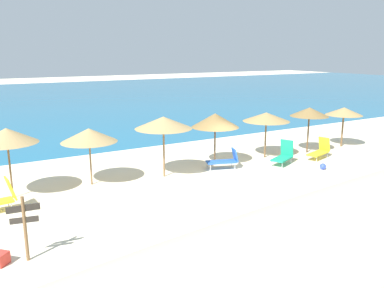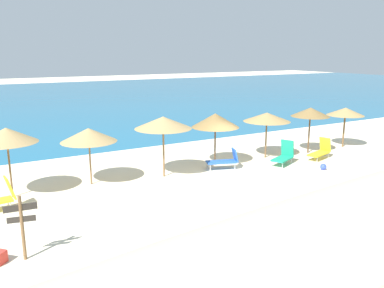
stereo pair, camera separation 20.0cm
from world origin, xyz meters
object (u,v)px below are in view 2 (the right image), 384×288
Objects in this scene: beach_umbrella_3 at (215,120)px; lounge_chair_3 at (225,160)px; beach_umbrella_2 at (163,123)px; beach_umbrella_5 at (310,112)px; lounge_chair_2 at (321,151)px; wooden_signpost at (22,222)px; beach_ball at (323,167)px; beach_umbrella_4 at (267,117)px; beach_umbrella_0 at (6,135)px; lounge_chair_1 at (284,155)px; beach_umbrella_6 at (345,112)px; beach_umbrella_1 at (89,135)px.

lounge_chair_3 is at bearing -89.64° from beach_umbrella_3.
beach_umbrella_2 is at bearing -171.25° from beach_umbrella_3.
beach_umbrella_5 is 2.27m from lounge_chair_2.
wooden_signpost is 5.99× the size of beach_ball.
lounge_chair_2 is at bearing 18.56° from wooden_signpost.
lounge_chair_3 is (-5.47, 0.91, 0.03)m from lounge_chair_2.
beach_umbrella_2 is 6.16m from beach_umbrella_4.
lounge_chair_1 is at bearing -8.07° from beach_umbrella_0.
beach_umbrella_4 is at bearing -1.18° from beach_umbrella_0.
beach_umbrella_2 is 3.09m from beach_umbrella_3.
beach_umbrella_0 is 18.00m from beach_umbrella_6.
lounge_chair_3 reaches higher than beach_ball.
beach_umbrella_1 is at bearing 179.00° from beach_umbrella_3.
lounge_chair_3 is at bearing -176.77° from beach_umbrella_5.
beach_umbrella_0 reaches higher than wooden_signpost.
beach_umbrella_2 is at bearing 157.82° from beach_ball.
beach_umbrella_1 is 0.94× the size of beach_umbrella_3.
beach_umbrella_5 reaches higher than beach_ball.
lounge_chair_2 is (11.67, -1.89, -1.71)m from beach_umbrella_1.
beach_umbrella_2 reaches higher than beach_umbrella_5.
beach_umbrella_4 is at bearing -26.05° from lounge_chair_1.
wooden_signpost is (-18.26, -4.74, -1.02)m from beach_umbrella_6.
lounge_chair_2 is at bearing -80.74° from lounge_chair_3.
beach_umbrella_6 reaches higher than lounge_chair_1.
beach_umbrella_2 is 1.17× the size of beach_umbrella_6.
lounge_chair_2 is at bearing -8.75° from beach_umbrella_2.
beach_ball is (13.54, 1.93, -0.93)m from wooden_signpost.
lounge_chair_1 is at bearing -11.04° from beach_umbrella_2.
beach_umbrella_6 is (2.86, 0.02, -0.18)m from beach_umbrella_5.
wooden_signpost is at bearing -165.44° from beach_umbrella_6.
beach_ball is at bearing -149.20° from beach_umbrella_6.
beach_umbrella_6 reaches higher than wooden_signpost.
lounge_chair_1 is at bearing -10.81° from beach_umbrella_1.
lounge_chair_1 is at bearing -28.62° from beach_umbrella_3.
beach_ball is (-1.48, -1.56, -0.27)m from lounge_chair_2.
beach_umbrella_1 is at bearing 0.30° from beach_umbrella_0.
beach_umbrella_0 reaches higher than beach_umbrella_3.
wooden_signpost reaches higher than lounge_chair_2.
beach_umbrella_6 is (14.90, -0.63, -0.03)m from beach_umbrella_1.
beach_umbrella_2 is 1.08× the size of beach_umbrella_5.
beach_umbrella_1 is at bearing 176.90° from beach_umbrella_5.
lounge_chair_3 is at bearing -9.01° from beach_umbrella_1.
beach_umbrella_6 is at bearing 0.41° from beach_umbrella_5.
lounge_chair_1 is (12.31, -1.74, -1.96)m from beach_umbrella_0.
lounge_chair_1 is at bearing -92.84° from beach_umbrella_4.
lounge_chair_1 is 4.88× the size of beach_ball.
beach_umbrella_3 is at bearing 34.36° from wooden_signpost.
lounge_chair_2 is 5.54m from lounge_chair_3.
wooden_signpost is (-15.03, -3.49, 0.66)m from lounge_chair_2.
beach_umbrella_0 reaches higher than beach_ball.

